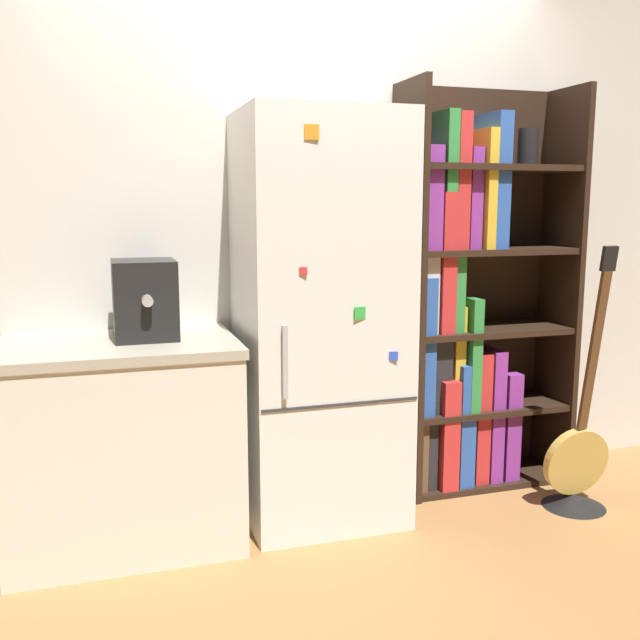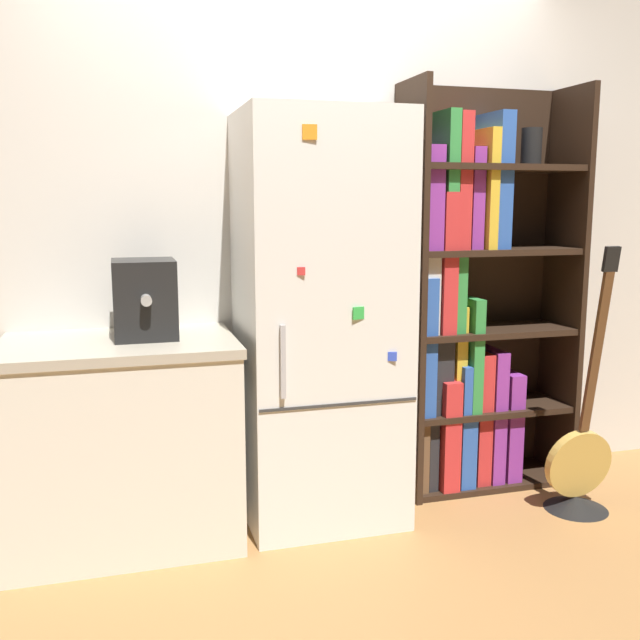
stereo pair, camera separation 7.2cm
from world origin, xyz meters
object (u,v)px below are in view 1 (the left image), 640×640
at_px(refrigerator, 320,320).
at_px(espresso_machine, 145,299).
at_px(bookshelf, 463,313).
at_px(guitar, 576,472).

bearing_deg(refrigerator, espresso_machine, 177.97).
xyz_separation_m(refrigerator, bookshelf, (0.80, 0.14, -0.03)).
height_order(bookshelf, guitar, bookshelf).
bearing_deg(guitar, bookshelf, 129.70).
distance_m(espresso_machine, guitar, 2.15).
xyz_separation_m(bookshelf, guitar, (0.38, -0.46, -0.71)).
relative_size(bookshelf, espresso_machine, 5.77).
relative_size(refrigerator, bookshelf, 0.91).
xyz_separation_m(refrigerator, guitar, (1.18, -0.31, -0.74)).
bearing_deg(bookshelf, guitar, -50.30).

